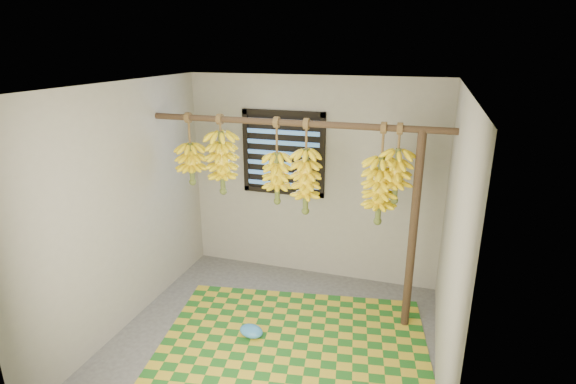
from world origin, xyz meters
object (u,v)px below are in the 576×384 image
at_px(woven_mat, 292,350).
at_px(plastic_bag, 251,331).
at_px(banana_bunch_b, 222,163).
at_px(banana_bunch_f, 396,176).
at_px(banana_bunch_e, 380,191).
at_px(banana_bunch_a, 191,163).
at_px(banana_bunch_d, 306,181).
at_px(support_post, 413,234).
at_px(banana_bunch_c, 277,178).

relative_size(woven_mat, plastic_bag, 10.04).
bearing_deg(banana_bunch_b, banana_bunch_f, 0.00).
relative_size(woven_mat, banana_bunch_e, 2.56).
bearing_deg(banana_bunch_a, plastic_bag, -35.94).
xyz_separation_m(plastic_bag, banana_bunch_b, (-0.55, 0.66, 1.49)).
bearing_deg(banana_bunch_f, banana_bunch_d, 180.00).
bearing_deg(plastic_bag, banana_bunch_e, 31.44).
distance_m(support_post, plastic_bag, 1.82).
height_order(woven_mat, banana_bunch_f, banana_bunch_f).
distance_m(banana_bunch_a, banana_bunch_c, 0.96).
xyz_separation_m(banana_bunch_e, banana_bunch_f, (0.14, 0.00, 0.16)).
relative_size(woven_mat, banana_bunch_b, 3.01).
height_order(banana_bunch_c, banana_bunch_d, same).
xyz_separation_m(banana_bunch_c, banana_bunch_f, (1.17, 0.00, 0.12)).
bearing_deg(support_post, banana_bunch_a, 180.00).
bearing_deg(banana_bunch_b, banana_bunch_e, 0.00).
bearing_deg(woven_mat, banana_bunch_e, 49.31).
bearing_deg(woven_mat, banana_bunch_b, 143.29).
relative_size(banana_bunch_a, banana_bunch_e, 0.78).
xyz_separation_m(plastic_bag, banana_bunch_a, (-0.91, 0.66, 1.45)).
height_order(support_post, banana_bunch_e, banana_bunch_e).
xyz_separation_m(woven_mat, banana_bunch_f, (0.78, 0.74, 1.56)).
relative_size(banana_bunch_a, banana_bunch_b, 0.92).
distance_m(support_post, woven_mat, 1.58).
relative_size(banana_bunch_a, banana_bunch_c, 0.87).
height_order(woven_mat, banana_bunch_e, banana_bunch_e).
bearing_deg(banana_bunch_a, woven_mat, -28.71).
bearing_deg(banana_bunch_b, support_post, 0.00).
distance_m(support_post, banana_bunch_a, 2.38).
relative_size(woven_mat, banana_bunch_f, 3.34).
height_order(banana_bunch_d, banana_bunch_e, same).
bearing_deg(banana_bunch_d, banana_bunch_c, -180.00).
relative_size(support_post, woven_mat, 0.80).
distance_m(plastic_bag, banana_bunch_c, 1.53).
bearing_deg(plastic_bag, banana_bunch_f, 28.36).
bearing_deg(banana_bunch_f, support_post, 0.00).
distance_m(support_post, banana_bunch_c, 1.43).
distance_m(banana_bunch_c, banana_bunch_d, 0.30).
bearing_deg(support_post, banana_bunch_e, 180.00).
bearing_deg(plastic_bag, banana_bunch_a, 144.06).
xyz_separation_m(banana_bunch_a, banana_bunch_f, (2.13, -0.00, 0.05)).
distance_m(support_post, banana_bunch_d, 1.15).
bearing_deg(banana_bunch_d, woven_mat, -83.21).
xyz_separation_m(support_post, banana_bunch_b, (-1.97, 0.00, 0.55)).
xyz_separation_m(banana_bunch_a, banana_bunch_b, (0.36, -0.00, 0.04)).
bearing_deg(banana_bunch_d, banana_bunch_b, -180.00).
bearing_deg(banana_bunch_f, banana_bunch_a, 180.00).
distance_m(support_post, banana_bunch_f, 0.59).
relative_size(banana_bunch_b, banana_bunch_f, 1.11).
xyz_separation_m(banana_bunch_d, banana_bunch_f, (0.87, -0.00, 0.13)).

